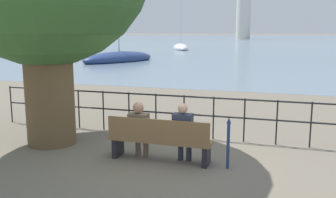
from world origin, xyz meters
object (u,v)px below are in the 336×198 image
Objects in this scene: harbor_lighthouse at (244,10)px; closed_umbrella at (228,140)px; seated_person_left at (139,127)px; seated_person_right at (183,130)px; sailboat_3 at (119,58)px; sailboat_0 at (181,48)px; park_bench at (160,140)px.

closed_umbrella is at bearing -83.85° from harbor_lighthouse.
harbor_lighthouse is (-11.58, 124.46, 8.98)m from seated_person_left.
seated_person_right is 25.87m from sailboat_3.
closed_umbrella is 47.85m from sailboat_0.
park_bench is 0.52m from seated_person_right.
seated_person_right is 1.20× the size of closed_umbrella.
sailboat_3 is at bearing 119.22° from closed_umbrella.
seated_person_right is (0.93, -0.00, 0.01)m from seated_person_left.
harbor_lighthouse is at bearing 96.15° from closed_umbrella.
seated_person_left is 0.13× the size of sailboat_0.
closed_umbrella is at bearing 0.74° from park_bench.
seated_person_left is 125.32m from harbor_lighthouse.
harbor_lighthouse reaches higher than closed_umbrella.
harbor_lighthouse is at bearing 95.53° from park_bench.
harbor_lighthouse is at bearing 95.32° from seated_person_left.
sailboat_0 is at bearing -90.17° from harbor_lighthouse.
closed_umbrella is (1.37, 0.02, 0.12)m from park_bench.
closed_umbrella is (0.90, -0.06, -0.10)m from seated_person_right.
sailboat_3 reaches higher than closed_umbrella.
sailboat_3 reaches higher than seated_person_left.
closed_umbrella is 0.05× the size of harbor_lighthouse.
sailboat_3 reaches higher than seated_person_right.
sailboat_0 is 22.87m from sailboat_3.
sailboat_3 is at bearing 116.55° from park_bench.
park_bench is 0.10× the size of harbor_lighthouse.
sailboat_3 is (-11.96, 22.93, -0.39)m from seated_person_right.
harbor_lighthouse reaches higher than park_bench.
seated_person_right is 0.91m from closed_umbrella.
park_bench is 1.72× the size of seated_person_right.
harbor_lighthouse is (-13.41, 124.52, 9.08)m from closed_umbrella.
park_bench is 0.52m from seated_person_left.
sailboat_3 is at bearing 117.55° from seated_person_right.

